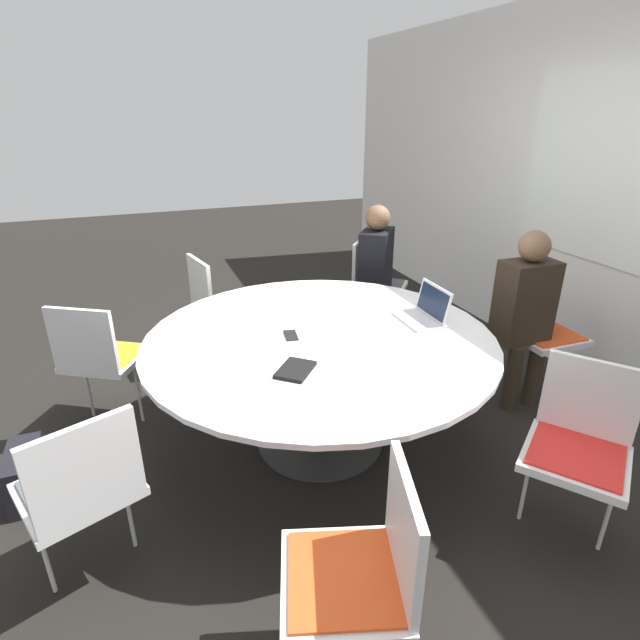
{
  "coord_description": "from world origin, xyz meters",
  "views": [
    {
      "loc": [
        2.41,
        -0.93,
        1.94
      ],
      "look_at": [
        0.0,
        0.0,
        0.82
      ],
      "focal_mm": 28.0,
      "sensor_mm": 36.0,
      "label": 1
    }
  ],
  "objects_px": {
    "chair_0": "(541,323)",
    "chair_5": "(363,565)",
    "chair_2": "(217,299)",
    "person_1": "(377,267)",
    "chair_6": "(580,438)",
    "handbag": "(26,475)",
    "chair_1": "(373,279)",
    "laptop": "(425,312)",
    "spiral_notebook": "(295,370)",
    "chair_3": "(99,353)",
    "person_0": "(526,306)",
    "cell_phone": "(291,335)",
    "chair_4": "(81,484)"
  },
  "relations": [
    {
      "from": "chair_3",
      "to": "chair_5",
      "type": "bearing_deg",
      "value": -35.49
    },
    {
      "from": "chair_1",
      "to": "handbag",
      "type": "relative_size",
      "value": 2.42
    },
    {
      "from": "chair_4",
      "to": "spiral_notebook",
      "type": "height_order",
      "value": "chair_4"
    },
    {
      "from": "laptop",
      "to": "spiral_notebook",
      "type": "height_order",
      "value": "laptop"
    },
    {
      "from": "chair_0",
      "to": "person_0",
      "type": "relative_size",
      "value": 0.71
    },
    {
      "from": "chair_6",
      "to": "spiral_notebook",
      "type": "relative_size",
      "value": 3.39
    },
    {
      "from": "laptop",
      "to": "cell_phone",
      "type": "distance_m",
      "value": 0.84
    },
    {
      "from": "chair_2",
      "to": "person_0",
      "type": "bearing_deg",
      "value": 40.26
    },
    {
      "from": "chair_1",
      "to": "laptop",
      "type": "relative_size",
      "value": 2.66
    },
    {
      "from": "chair_5",
      "to": "chair_6",
      "type": "distance_m",
      "value": 1.27
    },
    {
      "from": "chair_4",
      "to": "chair_5",
      "type": "bearing_deg",
      "value": -61.95
    },
    {
      "from": "person_0",
      "to": "chair_3",
      "type": "bearing_deg",
      "value": -13.73
    },
    {
      "from": "chair_3",
      "to": "person_1",
      "type": "bearing_deg",
      "value": 42.87
    },
    {
      "from": "chair_0",
      "to": "chair_5",
      "type": "relative_size",
      "value": 1.0
    },
    {
      "from": "laptop",
      "to": "spiral_notebook",
      "type": "relative_size",
      "value": 1.27
    },
    {
      "from": "person_1",
      "to": "cell_phone",
      "type": "distance_m",
      "value": 1.51
    },
    {
      "from": "chair_6",
      "to": "cell_phone",
      "type": "height_order",
      "value": "chair_6"
    },
    {
      "from": "spiral_notebook",
      "to": "cell_phone",
      "type": "xyz_separation_m",
      "value": [
        -0.4,
        0.11,
        -0.01
      ]
    },
    {
      "from": "chair_1",
      "to": "person_0",
      "type": "relative_size",
      "value": 0.71
    },
    {
      "from": "person_1",
      "to": "handbag",
      "type": "distance_m",
      "value": 2.81
    },
    {
      "from": "chair_0",
      "to": "person_1",
      "type": "height_order",
      "value": "person_1"
    },
    {
      "from": "chair_0",
      "to": "chair_6",
      "type": "distance_m",
      "value": 1.37
    },
    {
      "from": "person_0",
      "to": "laptop",
      "type": "height_order",
      "value": "person_0"
    },
    {
      "from": "chair_4",
      "to": "person_0",
      "type": "distance_m",
      "value": 2.77
    },
    {
      "from": "chair_2",
      "to": "person_1",
      "type": "height_order",
      "value": "person_1"
    },
    {
      "from": "chair_4",
      "to": "chair_3",
      "type": "bearing_deg",
      "value": 66.34
    },
    {
      "from": "chair_2",
      "to": "person_1",
      "type": "bearing_deg",
      "value": 67.35
    },
    {
      "from": "chair_3",
      "to": "laptop",
      "type": "distance_m",
      "value": 2.03
    },
    {
      "from": "chair_6",
      "to": "handbag",
      "type": "distance_m",
      "value": 2.8
    },
    {
      "from": "chair_2",
      "to": "chair_3",
      "type": "relative_size",
      "value": 1.0
    },
    {
      "from": "chair_6",
      "to": "person_1",
      "type": "distance_m",
      "value": 2.18
    },
    {
      "from": "spiral_notebook",
      "to": "handbag",
      "type": "bearing_deg",
      "value": -108.16
    },
    {
      "from": "chair_0",
      "to": "handbag",
      "type": "relative_size",
      "value": 2.42
    },
    {
      "from": "chair_1",
      "to": "person_0",
      "type": "distance_m",
      "value": 1.46
    },
    {
      "from": "cell_phone",
      "to": "handbag",
      "type": "height_order",
      "value": "cell_phone"
    },
    {
      "from": "spiral_notebook",
      "to": "chair_4",
      "type": "bearing_deg",
      "value": -76.97
    },
    {
      "from": "chair_0",
      "to": "chair_2",
      "type": "xyz_separation_m",
      "value": [
        -1.3,
        -2.05,
        0.0
      ]
    },
    {
      "from": "spiral_notebook",
      "to": "chair_5",
      "type": "bearing_deg",
      "value": -5.54
    },
    {
      "from": "chair_6",
      "to": "laptop",
      "type": "distance_m",
      "value": 1.11
    },
    {
      "from": "chair_6",
      "to": "person_1",
      "type": "height_order",
      "value": "person_1"
    },
    {
      "from": "chair_0",
      "to": "chair_1",
      "type": "relative_size",
      "value": 1.0
    },
    {
      "from": "chair_0",
      "to": "laptop",
      "type": "relative_size",
      "value": 2.66
    },
    {
      "from": "chair_3",
      "to": "person_0",
      "type": "distance_m",
      "value": 2.76
    },
    {
      "from": "chair_4",
      "to": "cell_phone",
      "type": "distance_m",
      "value": 1.29
    },
    {
      "from": "chair_0",
      "to": "person_0",
      "type": "distance_m",
      "value": 0.32
    },
    {
      "from": "person_1",
      "to": "cell_phone",
      "type": "relative_size",
      "value": 8.19
    },
    {
      "from": "chair_2",
      "to": "person_0",
      "type": "distance_m",
      "value": 2.28
    },
    {
      "from": "handbag",
      "to": "person_1",
      "type": "bearing_deg",
      "value": 111.28
    },
    {
      "from": "chair_3",
      "to": "chair_4",
      "type": "relative_size",
      "value": 1.0
    },
    {
      "from": "person_1",
      "to": "person_0",
      "type": "bearing_deg",
      "value": 63.67
    }
  ]
}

